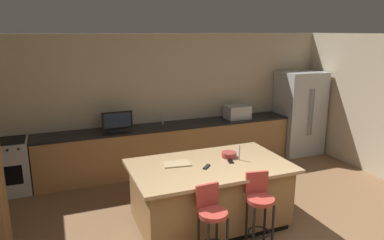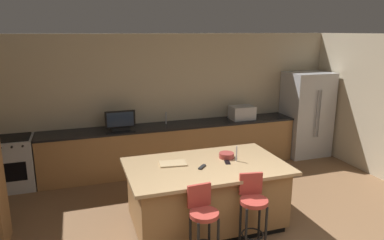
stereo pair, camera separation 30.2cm
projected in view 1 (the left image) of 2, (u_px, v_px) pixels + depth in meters
name	position (u px, v px, depth m)	size (l,w,h in m)	color
wall_back	(169.00, 100.00, 7.14)	(7.33, 0.12, 2.63)	beige
wall_right	(383.00, 107.00, 6.50)	(0.12, 4.54, 2.63)	beige
counter_back	(171.00, 147.00, 6.97)	(5.03, 0.62, 0.90)	#9E7042
kitchen_island	(210.00, 194.00, 4.95)	(2.17, 1.30, 0.90)	black
refrigerator	(299.00, 113.00, 7.86)	(0.93, 0.77, 1.82)	#B7BABF
range_oven	(7.00, 167.00, 5.94)	(0.74, 0.63, 0.92)	#B7BABF
microwave	(237.00, 112.00, 7.35)	(0.48, 0.36, 0.27)	#B7BABF
tv_monitor	(117.00, 122.00, 6.41)	(0.55, 0.16, 0.36)	black
sink_faucet_back	(163.00, 118.00, 6.88)	(0.02, 0.02, 0.24)	#B2B2B7
sink_faucet_island	(239.00, 153.00, 4.98)	(0.02, 0.02, 0.22)	#B2B2B7
bar_stool_left	(212.00, 218.00, 4.11)	(0.34, 0.35, 0.95)	#B23D33
bar_stool_right	(259.00, 205.00, 4.35)	(0.34, 0.36, 0.99)	#B23D33
fruit_bowl	(229.00, 155.00, 5.11)	(0.21, 0.21, 0.07)	#993833
cell_phone	(231.00, 162.00, 4.94)	(0.07, 0.15, 0.01)	black
tv_remote	(206.00, 167.00, 4.74)	(0.04, 0.17, 0.02)	black
cutting_board	(177.00, 164.00, 4.84)	(0.37, 0.23, 0.02)	tan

